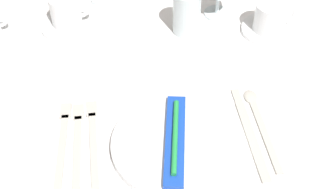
% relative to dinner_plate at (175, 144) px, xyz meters
% --- Properties ---
extents(dining_table, '(1.80, 1.11, 0.74)m').
position_rel_dinner_plate_xyz_m(dining_table, '(0.04, 0.24, -0.09)').
color(dining_table, white).
rests_on(dining_table, ground).
extents(dinner_plate, '(0.24, 0.24, 0.02)m').
position_rel_dinner_plate_xyz_m(dinner_plate, '(0.00, 0.00, 0.00)').
color(dinner_plate, white).
rests_on(dinner_plate, dining_table).
extents(toothbrush_package, '(0.07, 0.21, 0.02)m').
position_rel_dinner_plate_xyz_m(toothbrush_package, '(0.00, 0.00, 0.02)').
color(toothbrush_package, blue).
rests_on(toothbrush_package, dinner_plate).
extents(fork_outer, '(0.03, 0.23, 0.00)m').
position_rel_dinner_plate_xyz_m(fork_outer, '(-0.15, 0.03, -0.01)').
color(fork_outer, beige).
rests_on(fork_outer, dining_table).
extents(fork_inner, '(0.02, 0.21, 0.00)m').
position_rel_dinner_plate_xyz_m(fork_inner, '(-0.18, 0.03, -0.01)').
color(fork_inner, beige).
rests_on(fork_inner, dining_table).
extents(fork_salad, '(0.03, 0.23, 0.00)m').
position_rel_dinner_plate_xyz_m(fork_salad, '(-0.21, 0.03, -0.01)').
color(fork_salad, beige).
rests_on(fork_salad, dining_table).
extents(dinner_knife, '(0.03, 0.23, 0.00)m').
position_rel_dinner_plate_xyz_m(dinner_knife, '(0.15, 0.01, -0.01)').
color(dinner_knife, beige).
rests_on(dinner_knife, dining_table).
extents(spoon_soup, '(0.03, 0.21, 0.01)m').
position_rel_dinner_plate_xyz_m(spoon_soup, '(0.18, 0.05, -0.01)').
color(spoon_soup, beige).
rests_on(spoon_soup, dining_table).
extents(saucer_left, '(0.13, 0.13, 0.01)m').
position_rel_dinner_plate_xyz_m(saucer_left, '(-0.21, 0.39, -0.00)').
color(saucer_left, white).
rests_on(saucer_left, dining_table).
extents(coffee_cup_left, '(0.10, 0.07, 0.07)m').
position_rel_dinner_plate_xyz_m(coffee_cup_left, '(-0.21, 0.39, 0.04)').
color(coffee_cup_left, white).
rests_on(coffee_cup_left, saucer_left).
extents(saucer_far, '(0.13, 0.13, 0.01)m').
position_rel_dinner_plate_xyz_m(saucer_far, '(0.26, 0.32, -0.00)').
color(saucer_far, white).
rests_on(saucer_far, dining_table).
extents(coffee_cup_far, '(0.10, 0.08, 0.07)m').
position_rel_dinner_plate_xyz_m(coffee_cup_far, '(0.27, 0.32, 0.04)').
color(coffee_cup_far, white).
rests_on(coffee_cup_far, saucer_far).
extents(drink_tumbler, '(0.07, 0.07, 0.11)m').
position_rel_dinner_plate_xyz_m(drink_tumbler, '(0.07, 0.35, 0.04)').
color(drink_tumbler, silver).
rests_on(drink_tumbler, dining_table).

